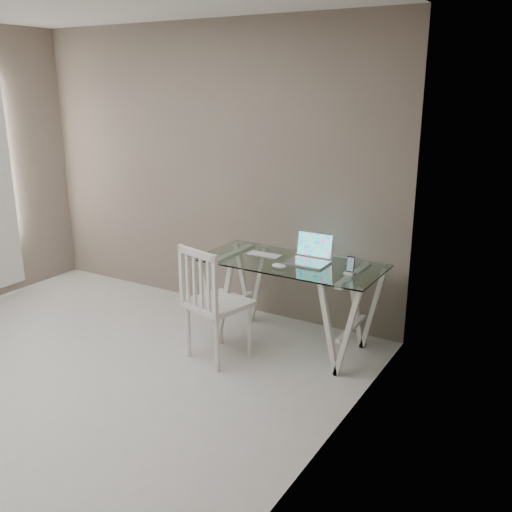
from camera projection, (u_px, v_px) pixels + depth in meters
The scene contains 6 objects.
desk at pixel (290, 303), 4.75m from camera, with size 1.50×0.70×0.75m.
chair at pixel (211, 299), 4.46m from camera, with size 0.53×0.53×0.95m.
laptop at pixel (311, 255), 4.63m from camera, with size 0.33×0.27×0.23m.
keyboard at pixel (264, 255), 4.82m from camera, with size 0.31×0.13×0.01m, color silver.
mouse at pixel (279, 266), 4.48m from camera, with size 0.12×0.07×0.04m, color white.
phone_dock at pixel (350, 269), 4.34m from camera, with size 0.07×0.07×0.14m.
Camera 1 is at (3.19, -2.24, 2.14)m, focal length 40.00 mm.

